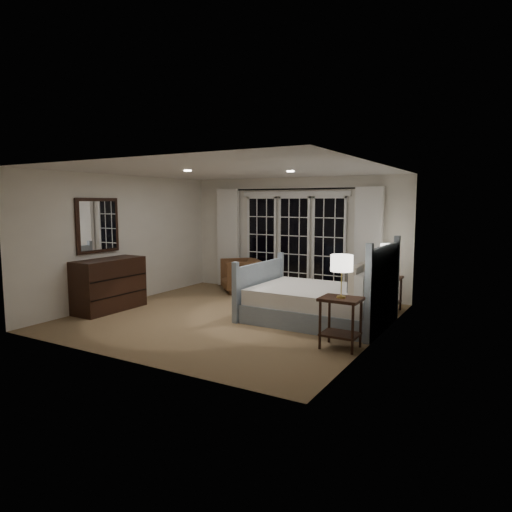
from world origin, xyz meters
The scene contains 20 objects.
floor centered at (0.00, 0.00, 0.00)m, with size 5.00×5.00×0.00m, color #8F6B4D.
ceiling centered at (0.00, 0.00, 2.50)m, with size 5.00×5.00×0.00m, color silver.
wall_left centered at (-2.50, 0.00, 1.25)m, with size 0.02×5.00×2.50m, color white.
wall_right centered at (2.50, 0.00, 1.25)m, with size 0.02×5.00×2.50m, color white.
wall_back centered at (0.00, 2.50, 1.25)m, with size 5.00×0.02×2.50m, color white.
wall_front centered at (0.00, -2.50, 1.25)m, with size 5.00×0.02×2.50m, color white.
french_doors centered at (0.00, 2.46, 1.09)m, with size 2.50×0.04×2.20m.
curtain_rod centered at (0.00, 2.40, 2.25)m, with size 0.03×0.03×3.50m, color black.
curtain_left centered at (-1.65, 2.38, 1.15)m, with size 0.55×0.10×2.25m, color white.
curtain_right centered at (1.65, 2.38, 1.15)m, with size 0.55×0.10×2.25m, color white.
downlight_a centered at (0.80, 0.60, 2.49)m, with size 0.12×0.12×0.01m, color white.
downlight_b centered at (-0.60, -0.40, 2.49)m, with size 0.12×0.12×0.01m, color white.
bed centered at (1.42, 0.52, 0.33)m, with size 2.25×1.62×1.31m.
nightstand_left centered at (2.19, -0.68, 0.46)m, with size 0.54×0.43×0.70m.
nightstand_right centered at (2.19, 1.81, 0.42)m, with size 0.49×0.39×0.64m.
lamp_left centered at (2.19, -0.68, 1.16)m, with size 0.30×0.30×0.58m.
lamp_right centered at (2.19, 1.81, 1.11)m, with size 0.30×0.30×0.59m.
armchair centered at (-1.07, 1.99, 0.37)m, with size 0.78×0.81×0.73m, color brown.
dresser centered at (-2.23, -0.69, 0.47)m, with size 0.57×1.34×0.95m.
mirror centered at (-2.47, -0.69, 1.55)m, with size 0.05×0.85×1.00m.
Camera 1 is at (4.21, -6.45, 1.97)m, focal length 32.00 mm.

